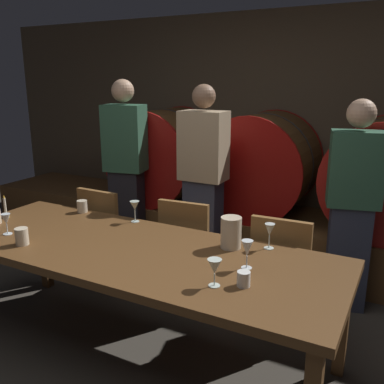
{
  "coord_description": "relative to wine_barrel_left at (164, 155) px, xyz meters",
  "views": [
    {
      "loc": [
        1.3,
        -1.7,
        1.77
      ],
      "look_at": [
        -0.04,
        0.83,
        0.99
      ],
      "focal_mm": 39.98,
      "sensor_mm": 36.0,
      "label": 1
    }
  ],
  "objects": [
    {
      "name": "wine_glass_left",
      "position": [
        0.64,
        -1.46,
        -0.09
      ],
      "size": [
        0.07,
        0.07,
        0.16
      ],
      "color": "silver",
      "rests_on": "dining_table"
    },
    {
      "name": "guest_center",
      "position": [
        0.83,
        -0.72,
        -0.08
      ],
      "size": [
        0.38,
        0.24,
        1.71
      ],
      "rotation": [
        0.0,
        0.0,
        3.15
      ],
      "color": "#33384C",
      "rests_on": "ground"
    },
    {
      "name": "barrel_shelf",
      "position": [
        1.08,
        0.0,
        -0.72
      ],
      "size": [
        6.43,
        0.9,
        0.47
      ],
      "primitive_type": "cube",
      "color": "brown",
      "rests_on": "ground"
    },
    {
      "name": "candle_center",
      "position": [
        -0.27,
        -1.83,
        -0.16
      ],
      "size": [
        0.05,
        0.05,
        0.18
      ],
      "color": "olive",
      "rests_on": "dining_table"
    },
    {
      "name": "chair_center",
      "position": [
        0.91,
        -1.14,
        -0.47
      ],
      "size": [
        0.43,
        0.43,
        0.88
      ],
      "rotation": [
        0.0,
        0.0,
        3.22
      ],
      "color": "brown",
      "rests_on": "ground"
    },
    {
      "name": "wine_barrel_left",
      "position": [
        0.0,
        0.0,
        0.0
      ],
      "size": [
        0.99,
        0.84,
        0.99
      ],
      "color": "brown",
      "rests_on": "barrel_shelf"
    },
    {
      "name": "wine_barrel_center",
      "position": [
        1.1,
        0.0,
        0.0
      ],
      "size": [
        0.99,
        0.84,
        0.99
      ],
      "color": "brown",
      "rests_on": "barrel_shelf"
    },
    {
      "name": "guest_left",
      "position": [
        -0.07,
        -0.6,
        -0.05
      ],
      "size": [
        0.42,
        0.31,
        1.75
      ],
      "rotation": [
        0.0,
        0.0,
        3.34
      ],
      "color": "black",
      "rests_on": "ground"
    },
    {
      "name": "cup_center_right",
      "position": [
        0.27,
        -2.15,
        -0.15
      ],
      "size": [
        0.08,
        0.08,
        0.11
      ],
      "primitive_type": "cylinder",
      "color": "beige",
      "rests_on": "dining_table"
    },
    {
      "name": "dining_table",
      "position": [
        0.9,
        -1.87,
        -0.27
      ],
      "size": [
        2.6,
        0.95,
        0.75
      ],
      "color": "brown",
      "rests_on": "ground"
    },
    {
      "name": "wine_glass_center",
      "position": [
        1.57,
        -2.09,
        -0.11
      ],
      "size": [
        0.07,
        0.07,
        0.15
      ],
      "color": "silver",
      "rests_on": "dining_table"
    },
    {
      "name": "chair_right",
      "position": [
        1.67,
        -1.19,
        -0.47
      ],
      "size": [
        0.42,
        0.42,
        0.88
      ],
      "rotation": [
        0.0,
        0.0,
        3.18
      ],
      "color": "brown",
      "rests_on": "ground"
    },
    {
      "name": "wine_glass_far_left",
      "position": [
        0.03,
        -2.07,
        -0.11
      ],
      "size": [
        0.06,
        0.06,
        0.14
      ],
      "color": "white",
      "rests_on": "dining_table"
    },
    {
      "name": "pitcher",
      "position": [
        1.44,
        -1.59,
        -0.11
      ],
      "size": [
        0.13,
        0.13,
        0.2
      ],
      "color": "beige",
      "rests_on": "dining_table"
    },
    {
      "name": "wine_glass_right",
      "position": [
        1.64,
        -1.82,
        -0.09
      ],
      "size": [
        0.06,
        0.06,
        0.16
      ],
      "color": "white",
      "rests_on": "dining_table"
    },
    {
      "name": "chair_left",
      "position": [
        0.15,
        -1.19,
        -0.47
      ],
      "size": [
        0.41,
        0.41,
        0.88
      ],
      "rotation": [
        0.0,
        0.0,
        3.11
      ],
      "color": "brown",
      "rests_on": "ground"
    },
    {
      "name": "back_wall",
      "position": [
        1.08,
        0.55,
        0.25
      ],
      "size": [
        7.14,
        0.24,
        2.41
      ],
      "primitive_type": "cube",
      "color": "brown",
      "rests_on": "ground"
    },
    {
      "name": "cup_far_right",
      "position": [
        1.7,
        -2.02,
        -0.17
      ],
      "size": [
        0.07,
        0.07,
        0.08
      ],
      "primitive_type": "cylinder",
      "color": "white",
      "rests_on": "dining_table"
    },
    {
      "name": "guest_right",
      "position": [
        2.01,
        -0.6,
        -0.12
      ],
      "size": [
        0.43,
        0.33,
        1.62
      ],
      "rotation": [
        0.0,
        0.0,
        3.39
      ],
      "color": "#33384C",
      "rests_on": "ground"
    },
    {
      "name": "cup_center_left",
      "position": [
        0.14,
        -1.46,
        -0.16
      ],
      "size": [
        0.08,
        0.08,
        0.09
      ],
      "primitive_type": "cylinder",
      "color": "beige",
      "rests_on": "dining_table"
    },
    {
      "name": "wine_glass_far_right",
      "position": [
        1.66,
        -1.49,
        -0.09
      ],
      "size": [
        0.06,
        0.06,
        0.16
      ],
      "color": "silver",
      "rests_on": "dining_table"
    }
  ]
}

